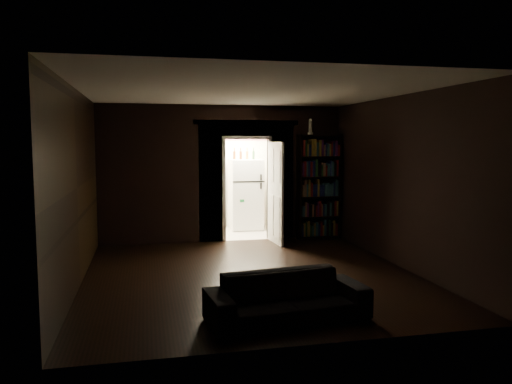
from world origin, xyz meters
TOP-DOWN VIEW (x-y plane):
  - ground at (0.00, 0.00)m, footprint 5.50×5.50m
  - room_walls at (-0.01, 1.07)m, footprint 5.02×5.61m
  - kitchen_alcove at (0.50, 3.87)m, footprint 2.20×1.80m
  - sofa at (0.01, -2.01)m, footprint 1.92×1.01m
  - bookshelf at (2.00, 2.55)m, footprint 0.93×0.43m
  - refrigerator at (0.73, 4.03)m, footprint 0.91×0.87m
  - door at (1.00, 2.31)m, footprint 0.11×0.85m
  - figurine at (1.79, 2.52)m, footprint 0.13×0.13m
  - bottles at (0.67, 3.92)m, footprint 0.67×0.11m

SIDE VIEW (x-z plane):
  - ground at x=0.00m, z-range 0.00..0.00m
  - sofa at x=0.01m, z-range 0.00..0.71m
  - refrigerator at x=0.73m, z-range 0.00..1.65m
  - door at x=1.00m, z-range 0.00..2.05m
  - bookshelf at x=2.00m, z-range 0.00..2.20m
  - kitchen_alcove at x=0.50m, z-range -0.09..2.51m
  - room_walls at x=-0.01m, z-range 0.26..3.10m
  - bottles at x=0.67m, z-range 1.65..1.92m
  - figurine at x=1.79m, z-range 2.20..2.53m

